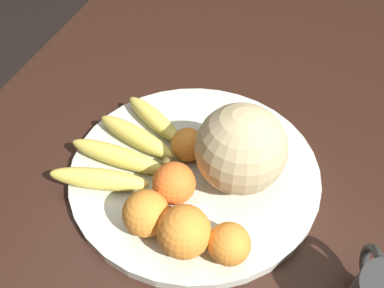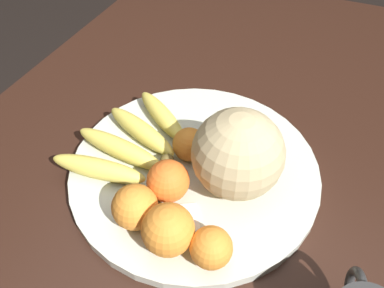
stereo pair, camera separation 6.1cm
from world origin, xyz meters
TOP-DOWN VIEW (x-y plane):
  - kitchen_table at (0.00, 0.00)m, footprint 1.53×0.94m
  - fruit_bowl at (-0.03, 0.00)m, footprint 0.43×0.43m
  - melon at (-0.04, -0.08)m, footprint 0.14×0.14m
  - banana_bunch at (-0.03, 0.12)m, footprint 0.25×0.20m
  - orange_front_left at (-0.18, -0.09)m, footprint 0.06×0.06m
  - orange_front_right at (-0.16, 0.04)m, footprint 0.07×0.07m
  - orange_mid_center at (-0.10, 0.01)m, footprint 0.07×0.07m
  - orange_back_left at (-0.18, -0.02)m, footprint 0.08×0.08m
  - orange_back_right at (-0.01, 0.02)m, footprint 0.06×0.06m
  - produce_tag at (-0.14, -0.04)m, footprint 0.08×0.06m

SIDE VIEW (x-z plane):
  - kitchen_table at x=0.00m, z-range 0.28..1.01m
  - fruit_bowl at x=-0.03m, z-range 0.73..0.75m
  - produce_tag at x=-0.14m, z-range 0.75..0.75m
  - banana_bunch at x=-0.03m, z-range 0.75..0.79m
  - orange_back_right at x=-0.01m, z-range 0.75..0.81m
  - orange_front_left at x=-0.18m, z-range 0.75..0.81m
  - orange_mid_center at x=-0.10m, z-range 0.75..0.82m
  - orange_front_right at x=-0.16m, z-range 0.75..0.82m
  - orange_back_left at x=-0.18m, z-range 0.75..0.83m
  - melon at x=-0.04m, z-range 0.75..0.89m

